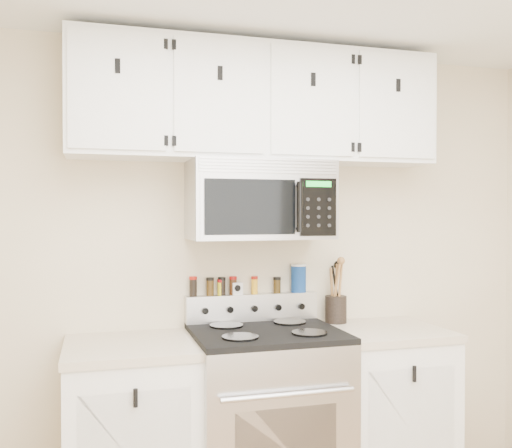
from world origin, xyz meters
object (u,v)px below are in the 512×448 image
(utensil_crock, at_px, (336,307))
(range, at_px, (266,418))
(microwave, at_px, (260,200))
(salt_canister, at_px, (299,278))

(utensil_crock, bearing_deg, range, -154.84)
(microwave, bearing_deg, salt_canister, 29.04)
(microwave, height_order, salt_canister, microwave)
(range, xyz_separation_m, utensil_crock, (0.49, 0.23, 0.52))
(utensil_crock, bearing_deg, salt_canister, 166.81)
(range, xyz_separation_m, microwave, (0.00, 0.13, 1.14))
(range, bearing_deg, microwave, 89.77)
(range, height_order, utensil_crock, utensil_crock)
(range, distance_m, microwave, 1.15)
(range, height_order, salt_canister, salt_canister)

